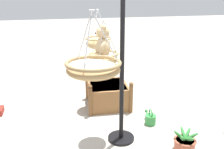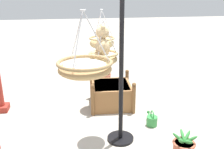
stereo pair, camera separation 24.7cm
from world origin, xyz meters
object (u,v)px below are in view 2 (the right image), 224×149
object	(u,v)px
display_pole_central	(121,96)
watering_can	(152,120)
teddy_bear	(102,44)
potted_plant_broad_leaf	(184,146)
hanging_basket_with_teddy	(103,58)
hanging_basket_left_high	(85,68)
hanging_basket_right_low	(102,42)
wooden_planter_box	(111,94)
potted_plant_trailing_ivy	(104,77)

from	to	relation	value
display_pole_central	watering_can	world-z (taller)	display_pole_central
teddy_bear	potted_plant_broad_leaf	size ratio (longest dim) A/B	1.25
hanging_basket_with_teddy	watering_can	xyz separation A→B (m)	(0.20, -0.92, -1.28)
hanging_basket_left_high	watering_can	distance (m)	2.42
potted_plant_broad_leaf	hanging_basket_left_high	bearing A→B (deg)	108.65
hanging_basket_with_teddy	hanging_basket_right_low	distance (m)	1.19
watering_can	hanging_basket_right_low	bearing A→B (deg)	38.27
display_pole_central	teddy_bear	bearing A→B (deg)	61.30
hanging_basket_left_high	display_pole_central	bearing A→B (deg)	-30.48
hanging_basket_with_teddy	watering_can	size ratio (longest dim) A/B	1.96
display_pole_central	hanging_basket_left_high	size ratio (longest dim) A/B	3.68
potted_plant_broad_leaf	wooden_planter_box	bearing A→B (deg)	22.17
display_pole_central	teddy_bear	world-z (taller)	display_pole_central
display_pole_central	potted_plant_trailing_ivy	distance (m)	2.82
display_pole_central	hanging_basket_left_high	distance (m)	1.47
teddy_bear	potted_plant_trailing_ivy	distance (m)	3.00
wooden_planter_box	teddy_bear	bearing A→B (deg)	163.19
teddy_bear	potted_plant_trailing_ivy	bearing A→B (deg)	-8.89
display_pole_central	hanging_basket_left_high	xyz separation A→B (m)	(-1.05, 0.62, 0.82)
display_pole_central	watering_can	distance (m)	1.01
hanging_basket_with_teddy	hanging_basket_left_high	bearing A→B (deg)	162.93
hanging_basket_right_low	display_pole_central	bearing A→B (deg)	-175.45
wooden_planter_box	potted_plant_trailing_ivy	size ratio (longest dim) A/B	2.29
hanging_basket_left_high	watering_can	xyz separation A→B (m)	(1.40, -1.29, -1.50)
hanging_basket_right_low	potted_plant_broad_leaf	distance (m)	2.46
display_pole_central	potted_plant_broad_leaf	distance (m)	1.21
wooden_planter_box	watering_can	distance (m)	1.16
hanging_basket_right_low	watering_can	bearing A→B (deg)	-141.73
hanging_basket_with_teddy	teddy_bear	bearing A→B (deg)	90.00
display_pole_central	potted_plant_trailing_ivy	size ratio (longest dim) A/B	5.65
hanging_basket_with_teddy	teddy_bear	xyz separation A→B (m)	(0.00, 0.02, 0.22)
hanging_basket_right_low	wooden_planter_box	xyz separation A→B (m)	(0.01, -0.19, -1.13)
hanging_basket_left_high	hanging_basket_right_low	xyz separation A→B (m)	(2.38, -0.51, -0.21)
teddy_bear	wooden_planter_box	bearing A→B (deg)	-16.81
potted_plant_trailing_ivy	hanging_basket_right_low	bearing A→B (deg)	170.44
wooden_planter_box	potted_plant_broad_leaf	distance (m)	2.05
wooden_planter_box	potted_plant_broad_leaf	size ratio (longest dim) A/B	2.47
display_pole_central	hanging_basket_left_high	world-z (taller)	display_pole_central
teddy_bear	hanging_basket_left_high	xyz separation A→B (m)	(-1.20, 0.35, -0.00)
display_pole_central	potted_plant_trailing_ivy	world-z (taller)	display_pole_central
watering_can	potted_plant_trailing_ivy	bearing A→B (deg)	12.59
hanging_basket_left_high	potted_plant_trailing_ivy	xyz separation A→B (m)	(3.80, -0.75, -1.45)
hanging_basket_with_teddy	hanging_basket_right_low	xyz separation A→B (m)	(1.18, -0.14, 0.01)
hanging_basket_with_teddy	hanging_basket_left_high	xyz separation A→B (m)	(-1.20, 0.37, 0.22)
display_pole_central	wooden_planter_box	world-z (taller)	display_pole_central
hanging_basket_with_teddy	potted_plant_trailing_ivy	bearing A→B (deg)	-8.38
hanging_basket_left_high	wooden_planter_box	distance (m)	2.83
potted_plant_trailing_ivy	potted_plant_broad_leaf	xyz separation A→B (m)	(-3.30, -0.73, -0.02)
wooden_planter_box	potted_plant_broad_leaf	world-z (taller)	wooden_planter_box
hanging_basket_right_low	hanging_basket_left_high	bearing A→B (deg)	167.85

